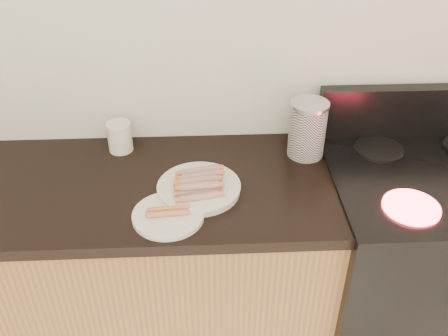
{
  "coord_description": "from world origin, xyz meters",
  "views": [
    {
      "loc": [
        -0.04,
        0.31,
        1.92
      ],
      "look_at": [
        0.02,
        1.62,
        1.01
      ],
      "focal_mm": 40.0,
      "sensor_mm": 36.0,
      "label": 1
    }
  ],
  "objects_px": {
    "stove": "(413,268)",
    "mug": "(120,137)",
    "canister": "(307,129)",
    "main_plate": "(199,189)",
    "side_plate": "(168,215)"
  },
  "relations": [
    {
      "from": "main_plate",
      "to": "side_plate",
      "type": "distance_m",
      "value": 0.16
    },
    {
      "from": "side_plate",
      "to": "canister",
      "type": "bearing_deg",
      "value": 34.66
    },
    {
      "from": "main_plate",
      "to": "canister",
      "type": "xyz_separation_m",
      "value": [
        0.4,
        0.21,
        0.1
      ]
    },
    {
      "from": "stove",
      "to": "main_plate",
      "type": "xyz_separation_m",
      "value": [
        -0.84,
        -0.03,
        0.45
      ]
    },
    {
      "from": "stove",
      "to": "canister",
      "type": "distance_m",
      "value": 0.73
    },
    {
      "from": "side_plate",
      "to": "canister",
      "type": "relative_size",
      "value": 1.06
    },
    {
      "from": "side_plate",
      "to": "canister",
      "type": "distance_m",
      "value": 0.61
    },
    {
      "from": "stove",
      "to": "main_plate",
      "type": "bearing_deg",
      "value": -177.67
    },
    {
      "from": "stove",
      "to": "main_plate",
      "type": "height_order",
      "value": "main_plate"
    },
    {
      "from": "main_plate",
      "to": "canister",
      "type": "distance_m",
      "value": 0.46
    },
    {
      "from": "stove",
      "to": "mug",
      "type": "height_order",
      "value": "mug"
    },
    {
      "from": "stove",
      "to": "canister",
      "type": "height_order",
      "value": "canister"
    },
    {
      "from": "stove",
      "to": "canister",
      "type": "xyz_separation_m",
      "value": [
        -0.45,
        0.18,
        0.55
      ]
    },
    {
      "from": "stove",
      "to": "side_plate",
      "type": "height_order",
      "value": "side_plate"
    },
    {
      "from": "stove",
      "to": "canister",
      "type": "relative_size",
      "value": 4.29
    }
  ]
}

